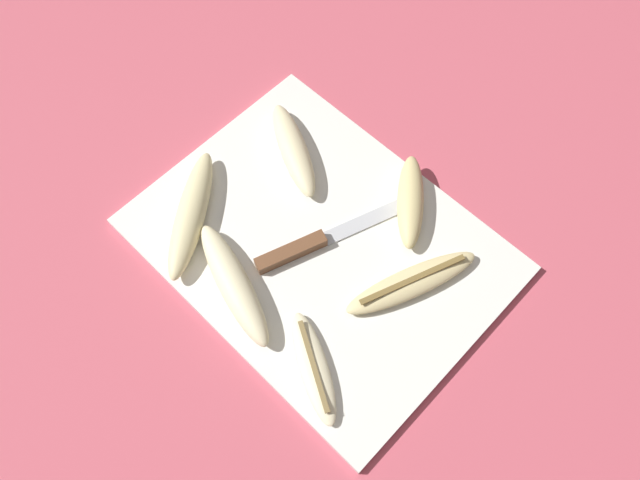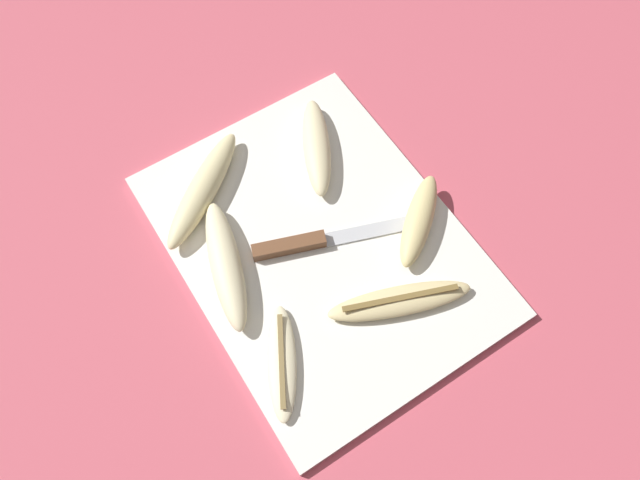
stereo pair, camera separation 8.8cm
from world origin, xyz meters
The scene contains 9 objects.
ground_plane centered at (0.00, 0.00, 0.00)m, with size 4.00×4.00×0.00m, color #C65160.
cutting_board centered at (0.00, 0.00, 0.01)m, with size 0.50×0.38×0.01m.
knife centered at (-0.01, -0.02, 0.02)m, with size 0.10×0.23×0.02m.
banana_soft_right centered at (-0.16, -0.10, 0.03)m, with size 0.16×0.19×0.03m.
banana_cream_curved centered at (-0.13, 0.08, 0.03)m, with size 0.17×0.12×0.03m.
banana_spotted_left centered at (0.05, 0.13, 0.03)m, with size 0.13×0.14×0.03m.
banana_bright_far centered at (0.12, -0.14, 0.02)m, with size 0.15×0.11×0.02m.
banana_pale_long centered at (-0.04, -0.13, 0.03)m, with size 0.20×0.10×0.04m.
banana_mellow_near centered at (0.14, 0.04, 0.02)m, with size 0.11×0.20×0.02m.
Camera 1 is at (0.27, -0.28, 0.82)m, focal length 35.00 mm.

